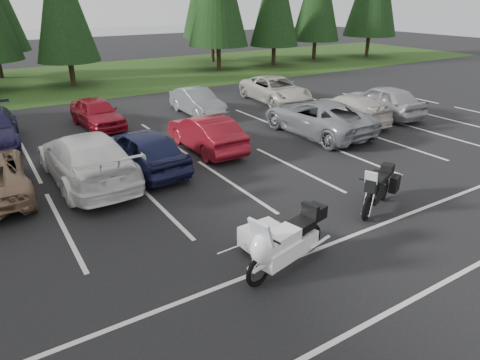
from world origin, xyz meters
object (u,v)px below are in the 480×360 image
(car_near_5, at_px, (206,133))
(car_far_4, at_px, (275,90))
(car_near_3, at_px, (86,158))
(car_near_7, at_px, (347,109))
(car_near_4, at_px, (143,149))
(car_near_6, at_px, (317,117))
(touring_motorcycle, at_px, (287,237))
(adventure_motorcycle, at_px, (377,186))
(car_near_8, at_px, (383,100))
(car_far_2, at_px, (97,113))
(car_far_3, at_px, (197,102))
(cargo_trailer, at_px, (261,238))

(car_near_5, distance_m, car_far_4, 9.23)
(car_near_3, bearing_deg, car_near_7, -178.61)
(car_near_3, relative_size, car_near_7, 1.21)
(car_near_4, height_order, car_near_6, car_near_4)
(car_near_3, xyz_separation_m, touring_motorcycle, (2.53, -7.52, -0.03))
(touring_motorcycle, distance_m, adventure_motorcycle, 4.10)
(car_near_7, bearing_deg, adventure_motorcycle, 52.56)
(car_far_4, relative_size, adventure_motorcycle, 2.11)
(car_near_8, height_order, adventure_motorcycle, car_near_8)
(car_near_7, xyz_separation_m, touring_motorcycle, (-10.14, -8.16, 0.11))
(car_near_3, height_order, car_far_2, car_near_3)
(car_near_4, height_order, car_near_5, car_near_4)
(car_near_3, distance_m, car_far_4, 13.78)
(adventure_motorcycle, bearing_deg, car_far_3, 63.53)
(touring_motorcycle, bearing_deg, car_near_6, 31.57)
(car_far_4, xyz_separation_m, touring_motorcycle, (-9.82, -13.63, 0.08))
(car_near_8, bearing_deg, car_far_2, -18.71)
(car_near_8, bearing_deg, car_near_4, 7.89)
(car_far_3, xyz_separation_m, touring_motorcycle, (-4.63, -13.47, 0.13))
(cargo_trailer, bearing_deg, adventure_motorcycle, -3.16)
(car_near_5, relative_size, car_far_4, 0.84)
(car_near_3, height_order, car_near_6, car_near_3)
(car_near_3, xyz_separation_m, car_far_4, (12.35, 6.12, -0.11))
(car_near_5, height_order, touring_motorcycle, touring_motorcycle)
(car_near_7, relative_size, car_far_3, 1.17)
(car_near_5, xyz_separation_m, car_far_2, (-2.79, 5.68, -0.03))
(car_near_7, relative_size, adventure_motorcycle, 1.94)
(car_far_2, bearing_deg, car_near_7, -33.49)
(car_far_2, xyz_separation_m, adventure_motorcycle, (4.45, -13.02, 0.06))
(car_near_3, distance_m, adventure_motorcycle, 9.29)
(adventure_motorcycle, bearing_deg, car_near_5, 79.18)
(car_far_3, height_order, car_far_4, car_far_4)
(car_near_4, relative_size, adventure_motorcycle, 1.85)
(car_near_4, bearing_deg, car_near_8, 178.07)
(car_near_7, bearing_deg, car_near_5, 2.23)
(car_far_4, bearing_deg, car_near_8, -58.48)
(car_far_3, bearing_deg, car_near_3, -140.59)
(car_near_5, relative_size, car_near_6, 0.78)
(car_near_4, distance_m, car_far_4, 12.09)
(car_near_8, distance_m, car_far_4, 6.18)
(car_near_8, height_order, car_far_3, car_near_8)
(car_near_5, bearing_deg, car_far_4, -143.82)
(car_near_8, distance_m, cargo_trailer, 14.63)
(car_near_8, relative_size, cargo_trailer, 3.30)
(cargo_trailer, bearing_deg, car_near_4, 91.46)
(car_far_4, distance_m, touring_motorcycle, 16.80)
(car_far_2, distance_m, car_far_3, 5.10)
(car_near_4, height_order, adventure_motorcycle, car_near_4)
(car_near_6, distance_m, car_near_7, 2.62)
(car_near_7, height_order, adventure_motorcycle, adventure_motorcycle)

